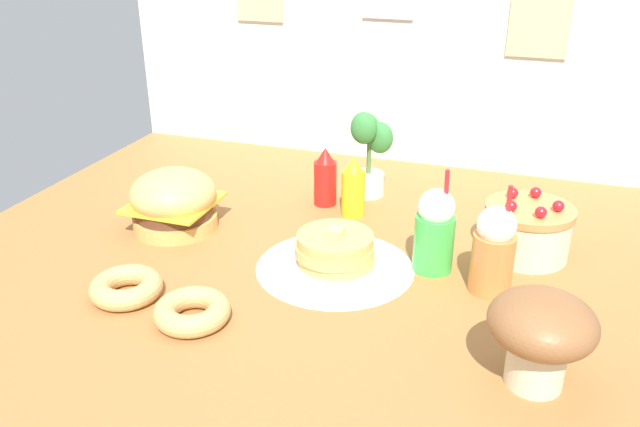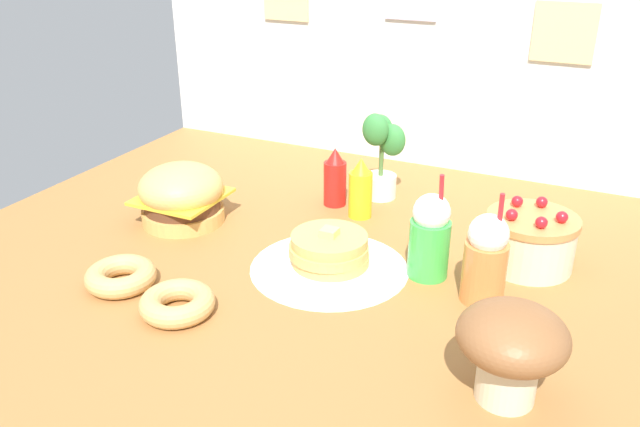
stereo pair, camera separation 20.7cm
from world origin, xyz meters
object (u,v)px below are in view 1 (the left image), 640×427
(ketchup_bottle, at_px, (325,178))
(donut_chocolate, at_px, (192,311))
(layer_cake, at_px, (527,230))
(donut_pink_glaze, at_px, (126,287))
(burger, at_px, (174,201))
(orange_float_cup, at_px, (494,250))
(pancake_stack, at_px, (335,253))
(mushroom_stool, at_px, (541,331))
(cream_soda_cup, at_px, (435,231))
(mustard_bottle, at_px, (353,188))
(potted_plant, at_px, (370,150))

(ketchup_bottle, bearing_deg, donut_chocolate, -95.77)
(layer_cake, distance_m, donut_pink_glaze, 1.21)
(burger, xyz_separation_m, ketchup_bottle, (0.42, 0.36, 0.00))
(ketchup_bottle, distance_m, orange_float_cup, 0.77)
(burger, bearing_deg, donut_pink_glaze, -77.22)
(pancake_stack, xyz_separation_m, mushroom_stool, (0.59, -0.36, 0.09))
(cream_soda_cup, height_order, donut_chocolate, cream_soda_cup)
(burger, bearing_deg, pancake_stack, -8.41)
(burger, distance_m, mustard_bottle, 0.62)
(pancake_stack, relative_size, mushroom_stool, 1.55)
(donut_chocolate, bearing_deg, burger, 124.60)
(pancake_stack, height_order, donut_pink_glaze, pancake_stack)
(donut_pink_glaze, bearing_deg, mustard_bottle, 59.01)
(layer_cake, bearing_deg, pancake_stack, -152.46)
(potted_plant, xyz_separation_m, mushroom_stool, (0.65, -0.94, -0.04))
(donut_pink_glaze, bearing_deg, orange_float_cup, 21.10)
(orange_float_cup, xyz_separation_m, potted_plant, (-0.51, 0.56, 0.05))
(potted_plant, bearing_deg, burger, -137.64)
(donut_chocolate, distance_m, mushroom_stool, 0.87)
(burger, height_order, orange_float_cup, orange_float_cup)
(pancake_stack, xyz_separation_m, donut_pink_glaze, (-0.50, -0.35, -0.02))
(layer_cake, distance_m, ketchup_bottle, 0.74)
(mustard_bottle, relative_size, orange_float_cup, 0.67)
(cream_soda_cup, bearing_deg, mustard_bottle, 138.47)
(layer_cake, xyz_separation_m, mustard_bottle, (-0.60, 0.11, 0.02))
(cream_soda_cup, bearing_deg, burger, -179.79)
(orange_float_cup, bearing_deg, pancake_stack, -177.06)
(pancake_stack, bearing_deg, potted_plant, 95.40)
(ketchup_bottle, xyz_separation_m, orange_float_cup, (0.64, -0.42, 0.03))
(orange_float_cup, relative_size, donut_pink_glaze, 1.61)
(pancake_stack, xyz_separation_m, donut_chocolate, (-0.27, -0.39, -0.02))
(mustard_bottle, height_order, donut_pink_glaze, mustard_bottle)
(burger, xyz_separation_m, cream_soda_cup, (0.88, 0.00, 0.03))
(mustard_bottle, xyz_separation_m, mushroom_stool, (0.65, -0.75, 0.04))
(mustard_bottle, distance_m, potted_plant, 0.21)
(orange_float_cup, height_order, mushroom_stool, orange_float_cup)
(ketchup_bottle, relative_size, donut_chocolate, 1.08)
(pancake_stack, bearing_deg, mushroom_stool, -31.22)
(mustard_bottle, bearing_deg, burger, -150.82)
(donut_pink_glaze, bearing_deg, layer_cake, 31.06)
(cream_soda_cup, xyz_separation_m, donut_pink_glaze, (-0.78, -0.44, -0.10))
(cream_soda_cup, relative_size, orange_float_cup, 1.00)
(burger, height_order, donut_pink_glaze, burger)
(cream_soda_cup, distance_m, donut_pink_glaze, 0.90)
(orange_float_cup, bearing_deg, mustard_bottle, 144.43)
(ketchup_bottle, relative_size, donut_pink_glaze, 1.08)
(pancake_stack, relative_size, cream_soda_cup, 1.13)
(burger, relative_size, ketchup_bottle, 1.33)
(burger, distance_m, donut_pink_glaze, 0.45)
(layer_cake, distance_m, mustard_bottle, 0.61)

